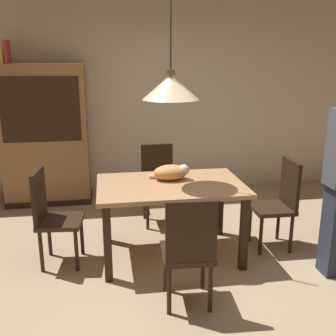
{
  "coord_description": "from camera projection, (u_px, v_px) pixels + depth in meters",
  "views": [
    {
      "loc": [
        -0.61,
        -2.98,
        1.91
      ],
      "look_at": [
        -0.01,
        0.75,
        0.85
      ],
      "focal_mm": 41.89,
      "sensor_mm": 36.0,
      "label": 1
    }
  ],
  "objects": [
    {
      "name": "ground",
      "position": [
        182.0,
        284.0,
        3.44
      ],
      "size": [
        10.0,
        10.0,
        0.0
      ],
      "primitive_type": "plane",
      "color": "tan"
    },
    {
      "name": "back_wall",
      "position": [
        147.0,
        92.0,
        5.57
      ],
      "size": [
        6.4,
        0.1,
        2.9
      ],
      "primitive_type": "cube",
      "color": "beige",
      "rests_on": "ground"
    },
    {
      "name": "dining_table",
      "position": [
        170.0,
        193.0,
        3.79
      ],
      "size": [
        1.4,
        0.9,
        0.75
      ],
      "color": "tan",
      "rests_on": "ground"
    },
    {
      "name": "chair_right_side",
      "position": [
        279.0,
        200.0,
        4.0
      ],
      "size": [
        0.41,
        0.41,
        0.93
      ],
      "color": "black",
      "rests_on": "ground"
    },
    {
      "name": "chair_left_side",
      "position": [
        52.0,
        213.0,
        3.66
      ],
      "size": [
        0.44,
        0.44,
        0.93
      ],
      "color": "black",
      "rests_on": "ground"
    },
    {
      "name": "chair_near_front",
      "position": [
        189.0,
        248.0,
        2.99
      ],
      "size": [
        0.42,
        0.42,
        0.93
      ],
      "color": "black",
      "rests_on": "ground"
    },
    {
      "name": "chair_far_back",
      "position": [
        158.0,
        180.0,
        4.66
      ],
      "size": [
        0.4,
        0.4,
        0.93
      ],
      "color": "black",
      "rests_on": "ground"
    },
    {
      "name": "cat_sleeping",
      "position": [
        172.0,
        172.0,
        3.87
      ],
      "size": [
        0.39,
        0.24,
        0.16
      ],
      "color": "#E59951",
      "rests_on": "dining_table"
    },
    {
      "name": "pendant_lamp",
      "position": [
        171.0,
        87.0,
        3.52
      ],
      "size": [
        0.52,
        0.52,
        1.3
      ],
      "color": "beige"
    },
    {
      "name": "hutch_bookcase",
      "position": [
        46.0,
        138.0,
        5.19
      ],
      "size": [
        1.12,
        0.45,
        1.85
      ],
      "color": "olive",
      "rests_on": "ground"
    },
    {
      "name": "book_yellow_short",
      "position": [
        3.0,
        56.0,
        4.85
      ],
      "size": [
        0.04,
        0.2,
        0.18
      ],
      "primitive_type": "cube",
      "color": "gold",
      "rests_on": "hutch_bookcase"
    },
    {
      "name": "book_red_tall",
      "position": [
        7.0,
        52.0,
        4.84
      ],
      "size": [
        0.04,
        0.22,
        0.28
      ],
      "primitive_type": "cube",
      "color": "#B73833",
      "rests_on": "hutch_bookcase"
    }
  ]
}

